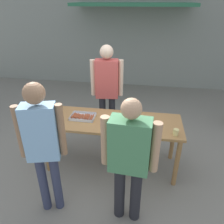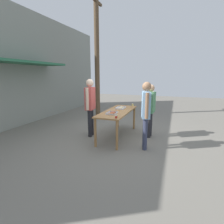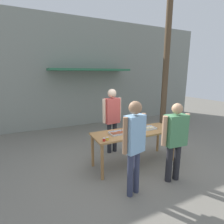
{
  "view_description": "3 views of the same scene",
  "coord_description": "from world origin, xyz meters",
  "px_view_note": "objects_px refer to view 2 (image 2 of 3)",
  "views": [
    {
      "loc": [
        0.46,
        -2.9,
        2.54
      ],
      "look_at": [
        0.0,
        0.0,
        1.01
      ],
      "focal_mm": 35.0,
      "sensor_mm": 36.0,
      "label": 1
    },
    {
      "loc": [
        -5.14,
        -1.68,
        1.96
      ],
      "look_at": [
        -0.47,
        0.02,
        0.91
      ],
      "focal_mm": 28.0,
      "sensor_mm": 36.0,
      "label": 2
    },
    {
      "loc": [
        -2.26,
        -3.47,
        2.25
      ],
      "look_at": [
        -0.23,
        0.84,
        1.2
      ],
      "focal_mm": 28.0,
      "sensor_mm": 36.0,
      "label": 3
    }
  ],
  "objects_px": {
    "food_tray_sausages": "(112,113)",
    "person_customer_with_cup": "(150,106)",
    "food_tray_buns": "(121,108)",
    "beer_cup": "(133,105)",
    "condiment_jar_mustard": "(116,117)",
    "person_customer_holding_hotdog": "(146,109)",
    "utility_pole": "(97,52)",
    "condiment_jar_ketchup": "(117,116)",
    "person_server_behind_table": "(90,102)"
  },
  "relations": [
    {
      "from": "food_tray_sausages",
      "to": "person_customer_with_cup",
      "type": "bearing_deg",
      "value": -50.21
    },
    {
      "from": "food_tray_sausages",
      "to": "food_tray_buns",
      "type": "distance_m",
      "value": 0.85
    },
    {
      "from": "food_tray_buns",
      "to": "food_tray_sausages",
      "type": "bearing_deg",
      "value": 179.83
    },
    {
      "from": "food_tray_sausages",
      "to": "beer_cup",
      "type": "xyz_separation_m",
      "value": [
        1.4,
        -0.28,
        0.03
      ]
    },
    {
      "from": "condiment_jar_mustard",
      "to": "person_customer_holding_hotdog",
      "type": "distance_m",
      "value": 0.8
    },
    {
      "from": "food_tray_buns",
      "to": "person_customer_holding_hotdog",
      "type": "bearing_deg",
      "value": -135.74
    },
    {
      "from": "utility_pole",
      "to": "food_tray_buns",
      "type": "bearing_deg",
      "value": -139.33
    },
    {
      "from": "condiment_jar_ketchup",
      "to": "person_customer_with_cup",
      "type": "xyz_separation_m",
      "value": [
        1.2,
        -0.71,
        0.1
      ]
    },
    {
      "from": "food_tray_sausages",
      "to": "person_customer_with_cup",
      "type": "distance_m",
      "value": 1.29
    },
    {
      "from": "food_tray_sausages",
      "to": "condiment_jar_ketchup",
      "type": "relative_size",
      "value": 5.55
    },
    {
      "from": "food_tray_buns",
      "to": "person_server_behind_table",
      "type": "bearing_deg",
      "value": 126.39
    },
    {
      "from": "person_customer_holding_hotdog",
      "to": "beer_cup",
      "type": "bearing_deg",
      "value": -169.32
    },
    {
      "from": "person_server_behind_table",
      "to": "person_customer_with_cup",
      "type": "distance_m",
      "value": 1.9
    },
    {
      "from": "food_tray_buns",
      "to": "person_customer_with_cup",
      "type": "distance_m",
      "value": 0.99
    },
    {
      "from": "condiment_jar_mustard",
      "to": "food_tray_buns",
      "type": "bearing_deg",
      "value": 12.21
    },
    {
      "from": "food_tray_buns",
      "to": "beer_cup",
      "type": "height_order",
      "value": "beer_cup"
    },
    {
      "from": "condiment_jar_mustard",
      "to": "person_server_behind_table",
      "type": "height_order",
      "value": "person_server_behind_table"
    },
    {
      "from": "condiment_jar_mustard",
      "to": "person_customer_with_cup",
      "type": "height_order",
      "value": "person_customer_with_cup"
    },
    {
      "from": "condiment_jar_mustard",
      "to": "person_customer_holding_hotdog",
      "type": "height_order",
      "value": "person_customer_holding_hotdog"
    },
    {
      "from": "beer_cup",
      "to": "food_tray_buns",
      "type": "bearing_deg",
      "value": 153.26
    },
    {
      "from": "food_tray_sausages",
      "to": "condiment_jar_mustard",
      "type": "height_order",
      "value": "condiment_jar_mustard"
    },
    {
      "from": "condiment_jar_mustard",
      "to": "beer_cup",
      "type": "xyz_separation_m",
      "value": [
        1.87,
        0.01,
        0.01
      ]
    },
    {
      "from": "food_tray_buns",
      "to": "person_customer_with_cup",
      "type": "relative_size",
      "value": 0.25
    },
    {
      "from": "food_tray_sausages",
      "to": "beer_cup",
      "type": "bearing_deg",
      "value": -11.29
    },
    {
      "from": "condiment_jar_ketchup",
      "to": "utility_pole",
      "type": "bearing_deg",
      "value": 31.93
    },
    {
      "from": "food_tray_sausages",
      "to": "person_server_behind_table",
      "type": "relative_size",
      "value": 0.21
    },
    {
      "from": "beer_cup",
      "to": "person_customer_holding_hotdog",
      "type": "height_order",
      "value": "person_customer_holding_hotdog"
    },
    {
      "from": "condiment_jar_mustard",
      "to": "condiment_jar_ketchup",
      "type": "relative_size",
      "value": 1.0
    },
    {
      "from": "food_tray_sausages",
      "to": "food_tray_buns",
      "type": "relative_size",
      "value": 0.9
    },
    {
      "from": "food_tray_buns",
      "to": "condiment_jar_mustard",
      "type": "bearing_deg",
      "value": -167.79
    },
    {
      "from": "beer_cup",
      "to": "person_server_behind_table",
      "type": "height_order",
      "value": "person_server_behind_table"
    },
    {
      "from": "person_server_behind_table",
      "to": "utility_pole",
      "type": "relative_size",
      "value": 0.32
    },
    {
      "from": "condiment_jar_mustard",
      "to": "person_customer_holding_hotdog",
      "type": "relative_size",
      "value": 0.04
    },
    {
      "from": "person_server_behind_table",
      "to": "condiment_jar_ketchup",
      "type": "bearing_deg",
      "value": -126.54
    },
    {
      "from": "condiment_jar_ketchup",
      "to": "person_customer_holding_hotdog",
      "type": "bearing_deg",
      "value": -74.5
    },
    {
      "from": "person_server_behind_table",
      "to": "condiment_jar_mustard",
      "type": "bearing_deg",
      "value": -129.4
    },
    {
      "from": "condiment_jar_mustard",
      "to": "beer_cup",
      "type": "height_order",
      "value": "beer_cup"
    },
    {
      "from": "utility_pole",
      "to": "condiment_jar_ketchup",
      "type": "bearing_deg",
      "value": -148.07
    },
    {
      "from": "food_tray_buns",
      "to": "utility_pole",
      "type": "bearing_deg",
      "value": 40.67
    },
    {
      "from": "person_server_behind_table",
      "to": "person_customer_holding_hotdog",
      "type": "bearing_deg",
      "value": -109.8
    },
    {
      "from": "food_tray_buns",
      "to": "person_customer_with_cup",
      "type": "height_order",
      "value": "person_customer_with_cup"
    },
    {
      "from": "condiment_jar_ketchup",
      "to": "person_customer_with_cup",
      "type": "bearing_deg",
      "value": -30.67
    },
    {
      "from": "beer_cup",
      "to": "utility_pole",
      "type": "relative_size",
      "value": 0.02
    },
    {
      "from": "person_customer_with_cup",
      "to": "utility_pole",
      "type": "height_order",
      "value": "utility_pole"
    },
    {
      "from": "person_customer_holding_hotdog",
      "to": "person_customer_with_cup",
      "type": "distance_m",
      "value": 1.0
    },
    {
      "from": "beer_cup",
      "to": "condiment_jar_ketchup",
      "type": "bearing_deg",
      "value": 179.72
    },
    {
      "from": "person_customer_with_cup",
      "to": "condiment_jar_mustard",
      "type": "bearing_deg",
      "value": -24.15
    },
    {
      "from": "person_customer_holding_hotdog",
      "to": "person_customer_with_cup",
      "type": "height_order",
      "value": "person_customer_holding_hotdog"
    },
    {
      "from": "person_customer_holding_hotdog",
      "to": "person_server_behind_table",
      "type": "bearing_deg",
      "value": -116.94
    },
    {
      "from": "condiment_jar_mustard",
      "to": "utility_pole",
      "type": "height_order",
      "value": "utility_pole"
    }
  ]
}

